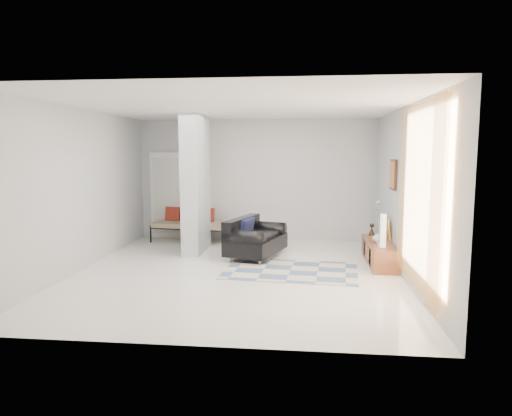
# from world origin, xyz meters

# --- Properties ---
(floor) EXTENTS (6.00, 6.00, 0.00)m
(floor) POSITION_xyz_m (0.00, 0.00, 0.00)
(floor) COLOR white
(floor) RESTS_ON ground
(ceiling) EXTENTS (6.00, 6.00, 0.00)m
(ceiling) POSITION_xyz_m (0.00, 0.00, 2.80)
(ceiling) COLOR white
(ceiling) RESTS_ON wall_back
(wall_back) EXTENTS (6.00, 0.00, 6.00)m
(wall_back) POSITION_xyz_m (0.00, 3.00, 1.40)
(wall_back) COLOR #BBBDC0
(wall_back) RESTS_ON ground
(wall_front) EXTENTS (6.00, 0.00, 6.00)m
(wall_front) POSITION_xyz_m (0.00, -3.00, 1.40)
(wall_front) COLOR #BBBDC0
(wall_front) RESTS_ON ground
(wall_left) EXTENTS (0.00, 6.00, 6.00)m
(wall_left) POSITION_xyz_m (-2.75, 0.00, 1.40)
(wall_left) COLOR #BBBDC0
(wall_left) RESTS_ON ground
(wall_right) EXTENTS (0.00, 6.00, 6.00)m
(wall_right) POSITION_xyz_m (2.75, 0.00, 1.40)
(wall_right) COLOR #BBBDC0
(wall_right) RESTS_ON ground
(partition_column) EXTENTS (0.35, 1.20, 2.80)m
(partition_column) POSITION_xyz_m (-1.10, 1.60, 1.40)
(partition_column) COLOR #B2B8BA
(partition_column) RESTS_ON floor
(hallway_door) EXTENTS (0.85, 0.06, 2.04)m
(hallway_door) POSITION_xyz_m (-2.10, 2.96, 1.02)
(hallway_door) COLOR white
(hallway_door) RESTS_ON floor
(curtain) EXTENTS (0.00, 2.55, 2.55)m
(curtain) POSITION_xyz_m (2.67, -1.15, 1.45)
(curtain) COLOR #F9AB41
(curtain) RESTS_ON wall_right
(wall_art) EXTENTS (0.04, 0.45, 0.55)m
(wall_art) POSITION_xyz_m (2.72, 0.90, 1.65)
(wall_art) COLOR #35190E
(wall_art) RESTS_ON wall_right
(media_console) EXTENTS (0.45, 1.66, 0.80)m
(media_console) POSITION_xyz_m (2.52, 0.90, 0.21)
(media_console) COLOR brown
(media_console) RESTS_ON floor
(loveseat) EXTENTS (1.20, 1.59, 0.76)m
(loveseat) POSITION_xyz_m (0.14, 1.22, 0.36)
(loveseat) COLOR silver
(loveseat) RESTS_ON floor
(daybed) EXTENTS (1.93, 1.00, 0.77)m
(daybed) POSITION_xyz_m (-1.42, 2.63, 0.41)
(daybed) COLOR black
(daybed) RESTS_ON floor
(area_rug) EXTENTS (2.40, 1.70, 0.01)m
(area_rug) POSITION_xyz_m (0.90, 0.20, 0.01)
(area_rug) COLOR beige
(area_rug) RESTS_ON floor
(cylinder_lamp) EXTENTS (0.11, 0.11, 0.58)m
(cylinder_lamp) POSITION_xyz_m (2.50, 0.47, 0.69)
(cylinder_lamp) COLOR silver
(cylinder_lamp) RESTS_ON media_console
(bronze_figurine) EXTENTS (0.13, 0.13, 0.24)m
(bronze_figurine) POSITION_xyz_m (2.47, 1.59, 0.52)
(bronze_figurine) COLOR black
(bronze_figurine) RESTS_ON media_console
(vase) EXTENTS (0.20, 0.20, 0.18)m
(vase) POSITION_xyz_m (2.47, 0.91, 0.49)
(vase) COLOR silver
(vase) RESTS_ON media_console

